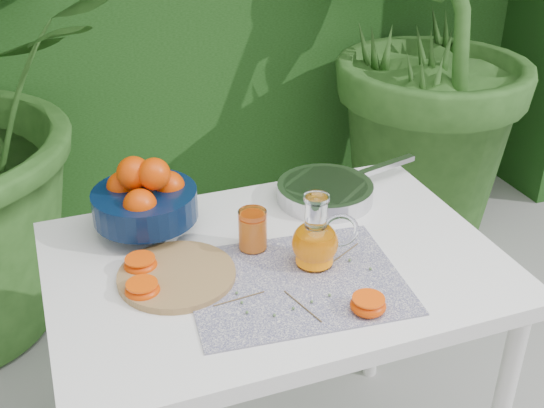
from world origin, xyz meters
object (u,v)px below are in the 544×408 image
object	(u,v)px
fruit_bowl	(145,198)
juice_pitcher	(316,241)
saute_pan	(326,191)
white_table	(275,288)
cutting_board	(177,275)

from	to	relation	value
fruit_bowl	juice_pitcher	size ratio (longest dim) A/B	1.85
juice_pitcher	saute_pan	world-z (taller)	juice_pitcher
saute_pan	white_table	bearing A→B (deg)	-136.12
white_table	juice_pitcher	bearing A→B (deg)	-35.31
white_table	cutting_board	xyz separation A→B (m)	(-0.22, 0.00, 0.09)
juice_pitcher	saute_pan	bearing A→B (deg)	61.28
fruit_bowl	saute_pan	distance (m)	0.47
cutting_board	fruit_bowl	world-z (taller)	fruit_bowl
white_table	juice_pitcher	world-z (taller)	juice_pitcher
juice_pitcher	saute_pan	size ratio (longest dim) A/B	0.37
cutting_board	fruit_bowl	xyz separation A→B (m)	(-0.02, 0.22, 0.08)
juice_pitcher	fruit_bowl	bearing A→B (deg)	139.29
white_table	saute_pan	xyz separation A→B (m)	(0.22, 0.21, 0.11)
juice_pitcher	cutting_board	bearing A→B (deg)	169.77
fruit_bowl	juice_pitcher	distance (m)	0.42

